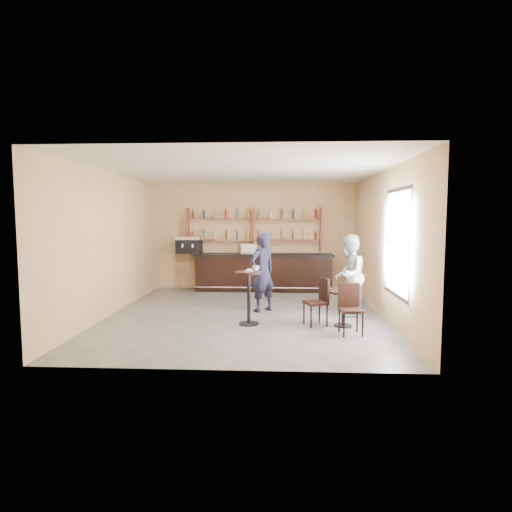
{
  "coord_description": "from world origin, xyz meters",
  "views": [
    {
      "loc": [
        0.74,
        -9.41,
        2.19
      ],
      "look_at": [
        0.2,
        0.8,
        1.25
      ],
      "focal_mm": 30.0,
      "sensor_mm": 36.0,
      "label": 1
    }
  ],
  "objects_px": {
    "bar_counter": "(264,272)",
    "cafe_table": "(343,309)",
    "chair_west": "(316,302)",
    "espresso_machine": "(189,245)",
    "chair_south": "(351,310)",
    "pastry_case": "(249,249)",
    "pedestal_table": "(249,298)",
    "patron_second": "(349,275)",
    "man_main": "(262,272)"
  },
  "relations": [
    {
      "from": "chair_west",
      "to": "patron_second",
      "type": "relative_size",
      "value": 0.53
    },
    {
      "from": "pastry_case",
      "to": "cafe_table",
      "type": "distance_m",
      "value": 4.69
    },
    {
      "from": "cafe_table",
      "to": "patron_second",
      "type": "bearing_deg",
      "value": 75.04
    },
    {
      "from": "chair_west",
      "to": "cafe_table",
      "type": "bearing_deg",
      "value": 64.46
    },
    {
      "from": "cafe_table",
      "to": "pedestal_table",
      "type": "bearing_deg",
      "value": 178.57
    },
    {
      "from": "chair_south",
      "to": "man_main",
      "type": "bearing_deg",
      "value": 126.41
    },
    {
      "from": "espresso_machine",
      "to": "man_main",
      "type": "height_order",
      "value": "man_main"
    },
    {
      "from": "chair_west",
      "to": "patron_second",
      "type": "distance_m",
      "value": 1.28
    },
    {
      "from": "bar_counter",
      "to": "chair_south",
      "type": "xyz_separation_m",
      "value": [
        1.79,
        -4.66,
        -0.08
      ]
    },
    {
      "from": "bar_counter",
      "to": "chair_south",
      "type": "distance_m",
      "value": 5.0
    },
    {
      "from": "pastry_case",
      "to": "chair_south",
      "type": "bearing_deg",
      "value": -58.63
    },
    {
      "from": "chair_south",
      "to": "patron_second",
      "type": "distance_m",
      "value": 1.62
    },
    {
      "from": "espresso_machine",
      "to": "pastry_case",
      "type": "bearing_deg",
      "value": 5.74
    },
    {
      "from": "pedestal_table",
      "to": "patron_second",
      "type": "bearing_deg",
      "value": 22.73
    },
    {
      "from": "pastry_case",
      "to": "man_main",
      "type": "relative_size",
      "value": 0.26
    },
    {
      "from": "pastry_case",
      "to": "patron_second",
      "type": "bearing_deg",
      "value": -46.19
    },
    {
      "from": "chair_west",
      "to": "man_main",
      "type": "bearing_deg",
      "value": -158.02
    },
    {
      "from": "pastry_case",
      "to": "cafe_table",
      "type": "relative_size",
      "value": 0.67
    },
    {
      "from": "chair_west",
      "to": "pedestal_table",
      "type": "bearing_deg",
      "value": -110.25
    },
    {
      "from": "bar_counter",
      "to": "patron_second",
      "type": "height_order",
      "value": "patron_second"
    },
    {
      "from": "man_main",
      "to": "bar_counter",
      "type": "bearing_deg",
      "value": -129.77
    },
    {
      "from": "pedestal_table",
      "to": "chair_south",
      "type": "bearing_deg",
      "value": -18.35
    },
    {
      "from": "chair_south",
      "to": "pastry_case",
      "type": "bearing_deg",
      "value": 109.35
    },
    {
      "from": "bar_counter",
      "to": "pastry_case",
      "type": "xyz_separation_m",
      "value": [
        -0.42,
        0.0,
        0.7
      ]
    },
    {
      "from": "pastry_case",
      "to": "cafe_table",
      "type": "xyz_separation_m",
      "value": [
        2.16,
        -4.06,
        -0.89
      ]
    },
    {
      "from": "bar_counter",
      "to": "cafe_table",
      "type": "distance_m",
      "value": 4.43
    },
    {
      "from": "bar_counter",
      "to": "espresso_machine",
      "type": "height_order",
      "value": "espresso_machine"
    },
    {
      "from": "bar_counter",
      "to": "cafe_table",
      "type": "relative_size",
      "value": 5.71
    },
    {
      "from": "espresso_machine",
      "to": "pastry_case",
      "type": "xyz_separation_m",
      "value": [
        1.8,
        0.0,
        -0.11
      ]
    },
    {
      "from": "cafe_table",
      "to": "patron_second",
      "type": "distance_m",
      "value": 1.13
    },
    {
      "from": "pedestal_table",
      "to": "patron_second",
      "type": "distance_m",
      "value": 2.36
    },
    {
      "from": "espresso_machine",
      "to": "chair_west",
      "type": "xyz_separation_m",
      "value": [
        3.41,
        -4.01,
        -0.88
      ]
    },
    {
      "from": "espresso_machine",
      "to": "cafe_table",
      "type": "height_order",
      "value": "espresso_machine"
    },
    {
      "from": "cafe_table",
      "to": "chair_west",
      "type": "bearing_deg",
      "value": 174.81
    },
    {
      "from": "espresso_machine",
      "to": "pedestal_table",
      "type": "xyz_separation_m",
      "value": [
        2.06,
        -4.02,
        -0.81
      ]
    },
    {
      "from": "man_main",
      "to": "pastry_case",
      "type": "bearing_deg",
      "value": -121.2
    },
    {
      "from": "cafe_table",
      "to": "pastry_case",
      "type": "bearing_deg",
      "value": 118.04
    },
    {
      "from": "espresso_machine",
      "to": "pedestal_table",
      "type": "bearing_deg",
      "value": -57.12
    },
    {
      "from": "patron_second",
      "to": "pastry_case",
      "type": "bearing_deg",
      "value": -120.18
    },
    {
      "from": "pastry_case",
      "to": "man_main",
      "type": "xyz_separation_m",
      "value": [
        0.49,
        -2.78,
        -0.33
      ]
    },
    {
      "from": "chair_south",
      "to": "patron_second",
      "type": "bearing_deg",
      "value": 76.45
    },
    {
      "from": "espresso_machine",
      "to": "chair_west",
      "type": "relative_size",
      "value": 0.75
    },
    {
      "from": "chair_west",
      "to": "espresso_machine",
      "type": "bearing_deg",
      "value": -160.0
    },
    {
      "from": "bar_counter",
      "to": "espresso_machine",
      "type": "distance_m",
      "value": 2.36
    },
    {
      "from": "pastry_case",
      "to": "chair_west",
      "type": "xyz_separation_m",
      "value": [
        1.61,
        -4.01,
        -0.77
      ]
    },
    {
      "from": "pedestal_table",
      "to": "chair_south",
      "type": "xyz_separation_m",
      "value": [
        1.95,
        -0.65,
        -0.07
      ]
    },
    {
      "from": "man_main",
      "to": "cafe_table",
      "type": "relative_size",
      "value": 2.58
    },
    {
      "from": "chair_south",
      "to": "patron_second",
      "type": "height_order",
      "value": "patron_second"
    },
    {
      "from": "espresso_machine",
      "to": "bar_counter",
      "type": "bearing_deg",
      "value": 5.74
    },
    {
      "from": "espresso_machine",
      "to": "patron_second",
      "type": "relative_size",
      "value": 0.39
    }
  ]
}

